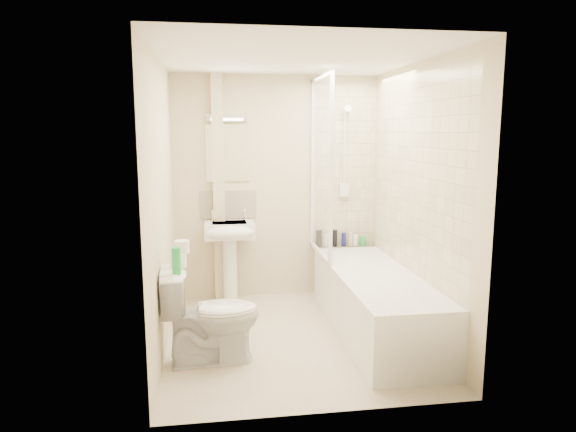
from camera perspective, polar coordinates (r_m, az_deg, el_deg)
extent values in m
plane|color=beige|center=(4.68, 0.66, -13.35)|extent=(2.50, 2.50, 0.00)
cube|color=beige|center=(5.59, -1.33, 3.13)|extent=(2.20, 0.02, 2.40)
cube|color=beige|center=(4.33, -13.86, 1.03)|extent=(0.02, 2.50, 2.40)
cube|color=beige|center=(4.66, 14.18, 1.60)|extent=(0.02, 2.50, 2.40)
cube|color=white|center=(4.36, 0.72, 17.19)|extent=(2.20, 2.50, 0.02)
cube|color=beige|center=(5.70, 6.22, 5.47)|extent=(0.70, 0.01, 1.75)
cube|color=beige|center=(4.66, 14.01, 4.39)|extent=(0.01, 2.10, 1.75)
cube|color=beige|center=(5.49, -7.70, 2.94)|extent=(0.12, 0.12, 2.40)
cube|color=beige|center=(5.56, -6.64, 1.28)|extent=(0.60, 0.02, 0.30)
cube|color=white|center=(5.51, -6.75, 6.95)|extent=(0.46, 0.01, 0.60)
cube|color=silver|center=(5.48, -6.81, 10.80)|extent=(0.42, 0.07, 0.07)
cube|color=white|center=(4.78, 9.65, -9.47)|extent=(0.70, 2.10, 0.55)
cube|color=white|center=(4.71, 9.72, -6.94)|extent=(0.56, 1.96, 0.05)
cube|color=white|center=(5.19, 3.68, 5.41)|extent=(0.01, 0.90, 1.80)
cube|color=white|center=(5.61, 2.76, 5.71)|extent=(0.04, 0.04, 1.80)
cube|color=white|center=(4.75, 4.81, 5.03)|extent=(0.04, 0.04, 1.80)
cube|color=white|center=(5.20, 3.79, 15.12)|extent=(0.04, 0.90, 0.04)
cube|color=white|center=(5.32, 3.58, -4.09)|extent=(0.04, 0.90, 0.03)
cylinder|color=white|center=(5.67, 6.30, 6.72)|extent=(0.02, 0.02, 0.90)
cylinder|color=white|center=(5.70, 6.22, 2.20)|extent=(0.05, 0.05, 0.02)
cylinder|color=white|center=(5.66, 6.38, 11.27)|extent=(0.05, 0.05, 0.02)
cylinder|color=white|center=(5.60, 6.56, 11.59)|extent=(0.08, 0.11, 0.11)
cube|color=white|center=(5.69, 6.25, 2.89)|extent=(0.10, 0.05, 0.14)
cylinder|color=white|center=(5.64, 6.18, 7.21)|extent=(0.01, 0.13, 0.84)
cylinder|color=white|center=(5.54, -6.45, -5.98)|extent=(0.15, 0.15, 0.69)
cube|color=white|center=(5.41, -6.53, -1.53)|extent=(0.51, 0.39, 0.16)
ellipsoid|color=white|center=(5.24, -6.47, -1.87)|extent=(0.51, 0.22, 0.16)
cube|color=silver|center=(5.40, -6.54, -0.91)|extent=(0.36, 0.26, 0.04)
cylinder|color=white|center=(5.49, -8.34, -0.04)|extent=(0.03, 0.03, 0.10)
cylinder|color=white|center=(5.50, -4.84, 0.04)|extent=(0.03, 0.03, 0.10)
sphere|color=white|center=(5.49, -8.35, 0.52)|extent=(0.04, 0.04, 0.04)
sphere|color=white|center=(5.50, -4.85, 0.60)|extent=(0.04, 0.04, 0.04)
cylinder|color=black|center=(5.66, 3.47, -2.51)|extent=(0.07, 0.07, 0.18)
cylinder|color=silver|center=(5.68, 4.25, -2.70)|extent=(0.06, 0.06, 0.14)
cylinder|color=black|center=(5.70, 5.21, -2.47)|extent=(0.06, 0.06, 0.18)
cylinder|color=navy|center=(5.73, 6.21, -2.60)|extent=(0.05, 0.05, 0.15)
cylinder|color=beige|center=(5.75, 6.96, -2.55)|extent=(0.05, 0.05, 0.15)
cylinder|color=white|center=(5.77, 7.49, -2.67)|extent=(0.05, 0.05, 0.12)
cylinder|color=green|center=(5.79, 8.32, -2.75)|extent=(0.07, 0.07, 0.10)
imported|color=white|center=(4.15, -8.57, -10.80)|extent=(0.50, 0.79, 0.77)
cylinder|color=white|center=(4.08, -12.07, -4.83)|extent=(0.12, 0.12, 0.11)
cylinder|color=white|center=(4.08, -11.73, -3.36)|extent=(0.12, 0.12, 0.10)
cylinder|color=green|center=(3.89, -12.31, -4.85)|extent=(0.07, 0.07, 0.20)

